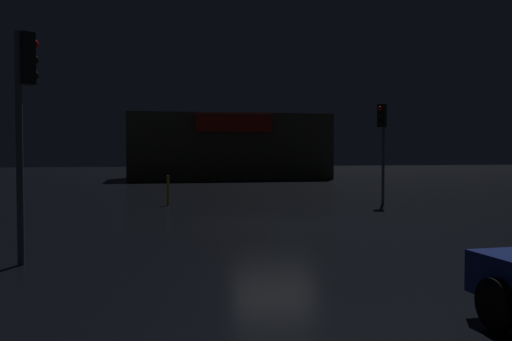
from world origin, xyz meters
TOP-DOWN VIEW (x-y plane):
  - ground_plane at (0.00, 0.00)m, footprint 120.00×120.00m
  - store_building at (2.43, 27.48)m, footprint 15.54×6.32m
  - traffic_signal_main at (5.72, 5.09)m, footprint 0.43×0.42m
  - traffic_signal_opposite at (-6.17, -5.09)m, footprint 0.43×0.41m
  - bollard_kerb_a at (-3.01, 6.35)m, footprint 0.10×0.10m

SIDE VIEW (x-z plane):
  - ground_plane at x=0.00m, z-range 0.00..0.00m
  - bollard_kerb_a at x=-3.01m, z-range 0.00..1.21m
  - store_building at x=2.43m, z-range 0.01..5.04m
  - traffic_signal_main at x=5.72m, z-range 1.03..5.17m
  - traffic_signal_opposite at x=-6.17m, z-range 1.02..5.57m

